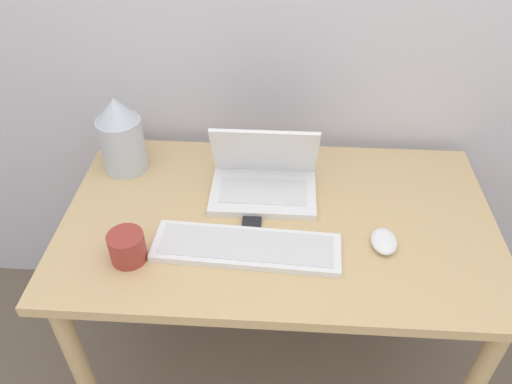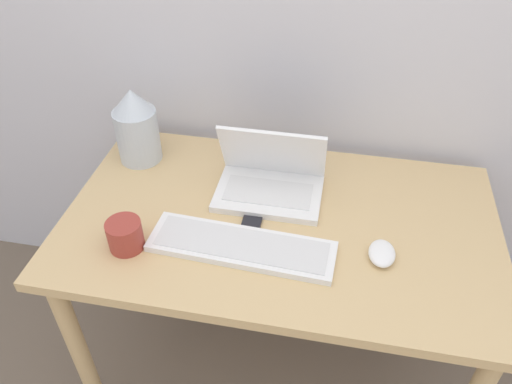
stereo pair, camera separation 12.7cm
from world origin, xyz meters
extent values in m
cube|color=tan|center=(0.00, 0.34, 0.70)|extent=(1.16, 0.68, 0.03)
cylinder|color=tan|center=(-0.53, 0.06, 0.34)|extent=(0.05, 0.05, 0.69)
cylinder|color=tan|center=(-0.53, 0.63, 0.34)|extent=(0.05, 0.05, 0.69)
cylinder|color=tan|center=(0.53, 0.63, 0.34)|extent=(0.05, 0.05, 0.69)
cube|color=white|center=(-0.05, 0.43, 0.73)|extent=(0.29, 0.20, 0.02)
cube|color=silver|center=(-0.05, 0.42, 0.74)|extent=(0.24, 0.11, 0.00)
cube|color=white|center=(-0.05, 0.48, 0.83)|extent=(0.29, 0.09, 0.19)
cube|color=#0F1938|center=(-0.05, 0.49, 0.83)|extent=(0.26, 0.07, 0.16)
cube|color=white|center=(-0.08, 0.21, 0.73)|extent=(0.47, 0.16, 0.02)
cube|color=silver|center=(-0.08, 0.21, 0.74)|extent=(0.44, 0.13, 0.00)
ellipsoid|color=white|center=(0.27, 0.25, 0.73)|extent=(0.07, 0.09, 0.03)
cylinder|color=silver|center=(-0.47, 0.53, 0.80)|extent=(0.13, 0.13, 0.17)
cone|color=silver|center=(-0.47, 0.53, 0.92)|extent=(0.12, 0.12, 0.07)
cube|color=black|center=(-0.07, 0.31, 0.72)|extent=(0.05, 0.06, 0.01)
cylinder|color=#9E382D|center=(-0.36, 0.17, 0.76)|extent=(0.09, 0.09, 0.08)
camera|label=1|loc=(0.00, -0.65, 1.63)|focal=35.00mm
camera|label=2|loc=(0.12, -0.64, 1.63)|focal=35.00mm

